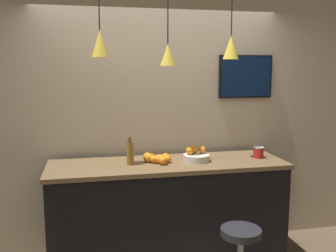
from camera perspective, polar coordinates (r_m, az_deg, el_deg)
The scene contains 10 objects.
back_wall at distance 3.93m, azimuth -1.38°, elevation 2.10°, with size 8.00×0.06×2.90m.
service_counter at distance 3.73m, azimuth 0.00°, elevation -13.18°, with size 2.25×0.69×1.02m.
fruit_bowl at distance 3.62m, azimuth 4.26°, elevation -4.54°, with size 0.25×0.25×0.15m.
orange_pile at distance 3.56m, azimuth -1.71°, elevation -4.96°, with size 0.25×0.25×0.09m.
juice_bottle at distance 3.48m, azimuth -5.80°, elevation -4.13°, with size 0.07×0.07×0.26m.
spread_jar at distance 3.84m, azimuth 13.62°, elevation -3.91°, with size 0.10×0.10×0.11m.
pendant_lamp_left at distance 3.40m, azimuth -10.34°, elevation 12.31°, with size 0.15×0.15×0.80m.
pendant_lamp_middle at distance 3.46m, azimuth -0.02°, elevation 10.94°, with size 0.14×0.14×0.87m.
pendant_lamp_right at distance 3.64m, azimuth 9.57°, elevation 11.79°, with size 0.15×0.15×0.81m.
mounted_tv at distance 4.13m, azimuth 11.73°, elevation 7.38°, with size 0.59×0.04×0.45m.
Camera 1 is at (-0.72, -2.70, 1.90)m, focal length 40.00 mm.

